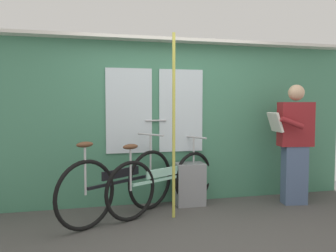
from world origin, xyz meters
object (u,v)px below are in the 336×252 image
(bicycle_near_door, at_px, (164,182))
(trash_bin_by_wall, at_px, (190,184))
(bicycle_leaning_behind, at_px, (121,185))
(passenger_reading_newspaper, at_px, (294,142))
(handrail_pole, at_px, (174,126))

(bicycle_near_door, distance_m, trash_bin_by_wall, 0.45)
(bicycle_near_door, relative_size, bicycle_leaning_behind, 1.07)
(passenger_reading_newspaper, bearing_deg, bicycle_leaning_behind, 10.21)
(bicycle_leaning_behind, xyz_separation_m, handrail_pole, (0.61, -0.10, 0.67))
(bicycle_leaning_behind, bearing_deg, passenger_reading_newspaper, -32.87)
(bicycle_leaning_behind, distance_m, trash_bin_by_wall, 1.01)
(trash_bin_by_wall, bearing_deg, passenger_reading_newspaper, -11.87)
(bicycle_near_door, bearing_deg, trash_bin_by_wall, -1.75)
(passenger_reading_newspaper, xyz_separation_m, trash_bin_by_wall, (-1.36, 0.29, -0.56))
(bicycle_near_door, relative_size, passenger_reading_newspaper, 0.97)
(handrail_pole, bearing_deg, bicycle_leaning_behind, 171.08)
(bicycle_near_door, xyz_separation_m, bicycle_leaning_behind, (-0.55, -0.15, 0.03))
(bicycle_near_door, relative_size, trash_bin_by_wall, 2.78)
(trash_bin_by_wall, height_order, handrail_pole, handrail_pole)
(bicycle_near_door, xyz_separation_m, passenger_reading_newspaper, (1.75, -0.08, 0.46))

